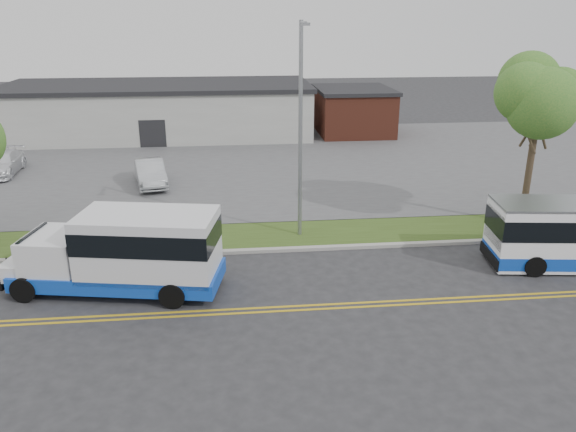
{
  "coord_description": "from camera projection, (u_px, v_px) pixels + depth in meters",
  "views": [
    {
      "loc": [
        -0.08,
        -21.45,
        9.85
      ],
      "look_at": [
        2.29,
        1.2,
        1.6
      ],
      "focal_mm": 35.0,
      "sensor_mm": 36.0,
      "label": 1
    }
  ],
  "objects": [
    {
      "name": "pedestrian",
      "position": [
        106.0,
        229.0,
        24.29
      ],
      "size": [
        0.72,
        0.49,
        1.93
      ],
      "primitive_type": "imported",
      "rotation": [
        0.0,
        0.0,
        3.17
      ],
      "color": "black",
      "rests_on": "verge"
    },
    {
      "name": "curb",
      "position": [
        236.0,
        252.0,
        24.43
      ],
      "size": [
        80.0,
        0.3,
        0.15
      ],
      "primitive_type": "cube",
      "color": "#9E9B93",
      "rests_on": "ground"
    },
    {
      "name": "brick_wing",
      "position": [
        353.0,
        111.0,
        48.1
      ],
      "size": [
        6.3,
        7.3,
        3.9
      ],
      "color": "brown",
      "rests_on": "ground"
    },
    {
      "name": "tree_east",
      "position": [
        540.0,
        98.0,
        25.48
      ],
      "size": [
        5.2,
        5.2,
        8.33
      ],
      "color": "#33231C",
      "rests_on": "verge"
    },
    {
      "name": "shuttle_bus",
      "position": [
        129.0,
        250.0,
        20.66
      ],
      "size": [
        8.3,
        3.96,
        3.07
      ],
      "rotation": [
        0.0,
        0.0,
        -0.19
      ],
      "color": "#1041B4",
      "rests_on": "ground"
    },
    {
      "name": "grocery_bag_right",
      "position": [
        116.0,
        243.0,
        24.83
      ],
      "size": [
        0.32,
        0.32,
        0.32
      ],
      "primitive_type": "sphere",
      "color": "white",
      "rests_on": "verge"
    },
    {
      "name": "commercial_building",
      "position": [
        159.0,
        110.0,
        47.34
      ],
      "size": [
        25.4,
        10.4,
        4.35
      ],
      "color": "#9E9E99",
      "rests_on": "ground"
    },
    {
      "name": "parked_car_a",
      "position": [
        150.0,
        173.0,
        33.58
      ],
      "size": [
        2.56,
        4.85,
        1.52
      ],
      "primitive_type": "imported",
      "rotation": [
        0.0,
        0.0,
        0.22
      ],
      "color": "#ADB0B4",
      "rests_on": "parking_lot"
    },
    {
      "name": "lane_line_south",
      "position": [
        239.0,
        313.0,
        19.54
      ],
      "size": [
        70.0,
        0.12,
        0.01
      ],
      "primitive_type": "cube",
      "color": "gold",
      "rests_on": "ground"
    },
    {
      "name": "streetlight_near",
      "position": [
        301.0,
        126.0,
        24.49
      ],
      "size": [
        0.35,
        1.53,
        9.5
      ],
      "color": "gray",
      "rests_on": "verge"
    },
    {
      "name": "parking_lot",
      "position": [
        232.0,
        162.0,
        39.31
      ],
      "size": [
        80.0,
        25.0,
        0.1
      ],
      "primitive_type": "cube",
      "color": "#4C4C4F",
      "rests_on": "ground"
    },
    {
      "name": "lane_line_north",
      "position": [
        239.0,
        309.0,
        19.82
      ],
      "size": [
        70.0,
        0.12,
        0.01
      ],
      "primitive_type": "cube",
      "color": "gold",
      "rests_on": "ground"
    },
    {
      "name": "verge",
      "position": [
        235.0,
        237.0,
        26.12
      ],
      "size": [
        80.0,
        3.3,
        0.1
      ],
      "primitive_type": "cube",
      "color": "#334818",
      "rests_on": "ground"
    },
    {
      "name": "grocery_bag_left",
      "position": [
        99.0,
        248.0,
        24.3
      ],
      "size": [
        0.32,
        0.32,
        0.32
      ],
      "primitive_type": "sphere",
      "color": "white",
      "rests_on": "verge"
    },
    {
      "name": "ground",
      "position": [
        237.0,
        264.0,
        23.42
      ],
      "size": [
        140.0,
        140.0,
        0.0
      ],
      "primitive_type": "plane",
      "color": "#28282B",
      "rests_on": "ground"
    },
    {
      "name": "parked_car_b",
      "position": [
        2.0,
        163.0,
        35.91
      ],
      "size": [
        2.19,
        4.91,
        1.4
      ],
      "primitive_type": "imported",
      "rotation": [
        0.0,
        0.0,
        0.05
      ],
      "color": "white",
      "rests_on": "parking_lot"
    }
  ]
}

